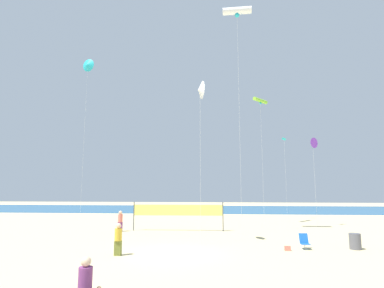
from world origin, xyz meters
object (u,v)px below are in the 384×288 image
Objects in this scene: mother_figure at (85,286)px; kite_white_tube at (237,11)px; beachgoer_coral_shirt at (120,220)px; trash_barrel at (355,241)px; volleyball_net at (178,211)px; kite_lime_tube at (260,101)px; kite_violet_delta at (313,143)px; beach_handbag at (288,248)px; kite_cyan_diamond at (284,141)px; kite_white_delta at (200,90)px; beachgoer_mustard_shirt at (118,238)px; kite_cyan_delta at (88,65)px; folding_beach_chair at (304,241)px.

kite_white_tube reaches higher than mother_figure.
trash_barrel is at bearing 72.54° from beachgoer_coral_shirt.
kite_lime_tube is (8.02, 5.24, 11.05)m from volleyball_net.
kite_violet_delta reaches higher than mother_figure.
beach_handbag is 0.04× the size of kite_cyan_diamond.
kite_white_delta is (7.04, -5.43, 9.39)m from beachgoer_coral_shirt.
beachgoer_coral_shirt is 20.65m from kite_white_tube.
kite_white_delta is at bearing 93.45° from mother_figure.
beachgoer_coral_shirt is at bearing 81.21° from beachgoer_mustard_shirt.
beachgoer_mustard_shirt is at bearing -60.33° from kite_cyan_delta.
kite_lime_tube is (0.62, 12.91, 12.55)m from beach_handbag.
kite_cyan_diamond is 0.49× the size of kite_white_tube.
volleyball_net is (-8.53, 7.06, 1.17)m from folding_beach_chair.
kite_white_tube reaches higher than kite_violet_delta.
beachgoer_coral_shirt is at bearing -170.98° from volleyball_net.
kite_cyan_diamond is at bearing 40.78° from volleyball_net.
beachgoer_mustard_shirt is 21.52m from kite_lime_tube.
kite_white_tube is (5.27, -1.41, 17.30)m from volleyball_net.
kite_cyan_diamond is at bearing 77.34° from beach_handbag.
beach_handbag is (7.39, -7.67, -1.50)m from volleyball_net.
beachgoer_mustard_shirt reaches higher than beach_handbag.
folding_beach_chair is 11.70m from kite_white_delta.
kite_cyan_delta is at bearing -178.06° from kite_cyan_diamond.
beachgoer_coral_shirt is 1.92× the size of folding_beach_chair.
beachgoer_coral_shirt is at bearing -165.45° from kite_violet_delta.
beachgoer_mustard_shirt is 0.20× the size of kite_violet_delta.
trash_barrel is at bearing -33.27° from kite_cyan_delta.
trash_barrel is at bearing -31.04° from volleyball_net.
kite_cyan_diamond reaches higher than trash_barrel.
volleyball_net reaches higher than mother_figure.
kite_cyan_delta is at bearing 144.80° from volleyball_net.
kite_cyan_delta is (-12.27, 26.68, 17.96)m from mother_figure.
beachgoer_mustard_shirt reaches higher than folding_beach_chair.
beach_handbag is 18.01m from kite_lime_tube.
kite_lime_tube is (-3.50, 12.17, 12.22)m from trash_barrel.
trash_barrel is 0.11× the size of kite_violet_delta.
beachgoer_coral_shirt is 0.20× the size of kite_violet_delta.
trash_barrel is 0.12× the size of volleyball_net.
beachgoer_coral_shirt is at bearing -50.91° from kite_cyan_delta.
beachgoer_mustard_shirt is 0.13× the size of kite_lime_tube.
kite_cyan_diamond reaches higher than beach_handbag.
beachgoer_coral_shirt is 20.89m from kite_cyan_diamond.
kite_violet_delta is at bearing 65.15° from beach_handbag.
trash_barrel is at bearing 10.11° from beach_handbag.
kite_cyan_diamond reaches higher than folding_beach_chair.
kite_lime_tube is (-3.29, -4.51, 3.60)m from kite_cyan_diamond.
kite_white_delta is at bearing -116.77° from kite_lime_tube.
beachgoer_mustard_shirt is at bearing -124.49° from kite_cyan_diamond.
mother_figure reaches higher than trash_barrel.
kite_cyan_delta is (-23.97, -0.81, 9.78)m from kite_cyan_diamond.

